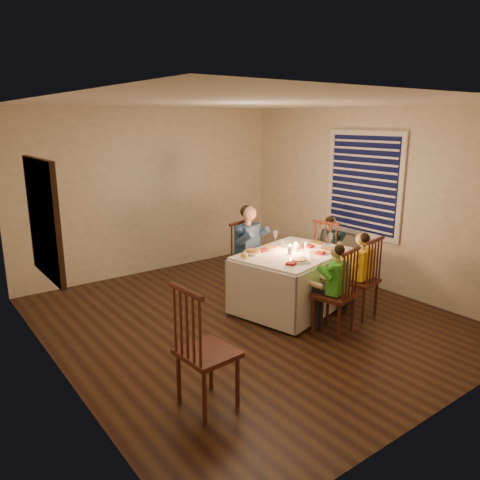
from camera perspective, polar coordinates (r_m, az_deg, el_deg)
ground at (r=5.93m, az=0.93°, el=-9.57°), size 5.00×5.00×0.00m
wall_left at (r=4.55m, az=-22.01°, el=-0.78°), size 0.02×5.00×2.60m
wall_right at (r=7.12m, az=15.51°, el=4.90°), size 0.02×5.00×2.60m
wall_back at (r=7.64m, az=-10.64°, el=5.79°), size 4.50×0.02×2.60m
ceiling at (r=5.43m, az=1.04°, el=16.40°), size 5.00×5.00×0.00m
dining_table at (r=6.11m, az=6.43°, el=-3.49°), size 1.67×1.38×0.73m
chair_adult at (r=6.75m, az=1.10°, el=-6.52°), size 0.52×0.51×1.04m
chair_near_left at (r=5.69m, az=11.15°, el=-10.95°), size 0.51×0.50×1.04m
chair_near_right at (r=6.22m, az=14.05°, el=-8.85°), size 0.50×0.48×1.04m
chair_end at (r=7.12m, az=10.63°, el=-5.65°), size 0.53×0.54×1.04m
chair_extra at (r=4.34m, az=-3.88°, el=-19.36°), size 0.47×0.49×1.12m
adult at (r=6.75m, az=1.10°, el=-6.52°), size 0.57×0.55×1.28m
child_green at (r=5.69m, az=11.15°, el=-10.95°), size 0.42×0.40×1.07m
child_yellow at (r=6.22m, az=14.05°, el=-8.85°), size 0.42×0.40×1.08m
child_teal at (r=7.12m, az=10.63°, el=-5.65°), size 0.43×0.45×1.08m
setting_adult at (r=6.20m, az=3.79°, el=-0.96°), size 0.31×0.31×0.02m
setting_green at (r=5.67m, az=7.21°, el=-2.50°), size 0.31×0.31×0.02m
setting_yellow at (r=6.18m, az=10.59°, el=-1.24°), size 0.31×0.31×0.02m
setting_teal at (r=6.47m, az=9.28°, el=-0.47°), size 0.31×0.31×0.02m
candle_left at (r=5.97m, az=6.09°, el=-1.22°), size 0.06×0.06×0.10m
candle_right at (r=6.08m, az=6.81°, el=-0.95°), size 0.06×0.06×0.10m
squash at (r=5.72m, az=0.53°, el=-1.89°), size 0.09×0.09×0.09m
orange_fruit at (r=6.21m, az=7.01°, el=-0.73°), size 0.08×0.08×0.08m
serving_bowl at (r=5.90m, az=1.50°, el=-1.57°), size 0.28×0.28×0.05m
wall_mirror at (r=4.80m, az=-22.80°, el=2.34°), size 0.06×0.95×1.15m
window_blinds at (r=7.12m, az=14.76°, el=6.58°), size 0.07×1.34×1.54m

